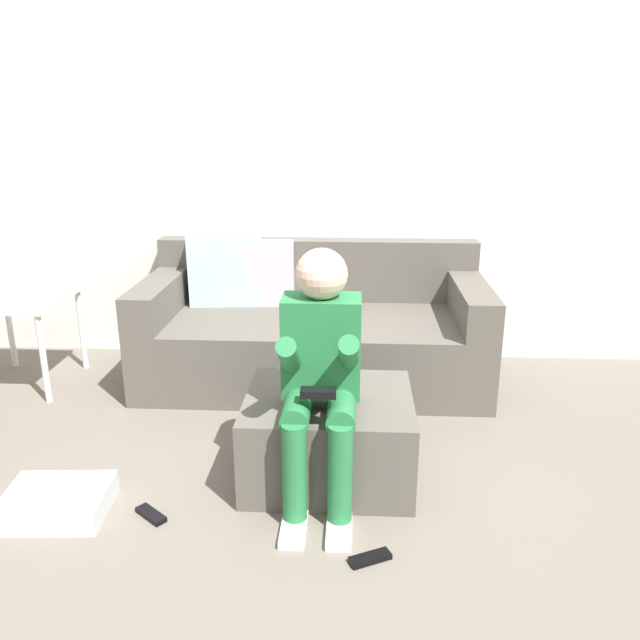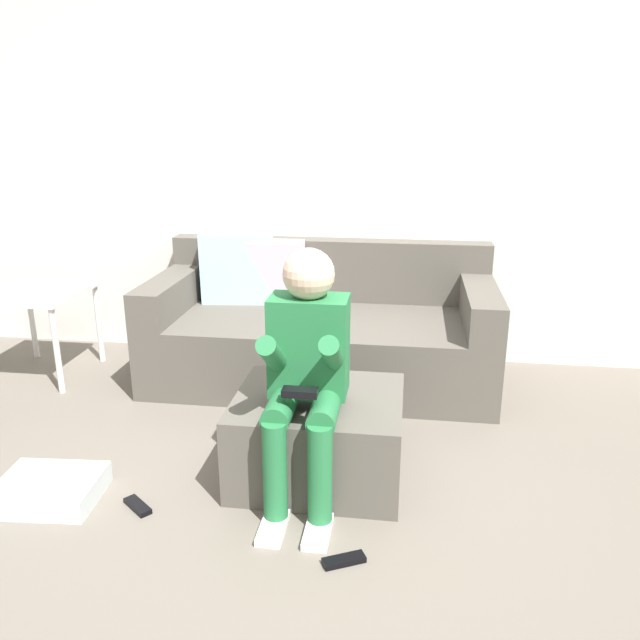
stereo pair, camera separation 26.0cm
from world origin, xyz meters
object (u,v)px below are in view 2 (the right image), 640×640
at_px(storage_bin, 50,489).
at_px(remote_by_storage_bin, 138,506).
at_px(couch_sectional, 319,331).
at_px(side_table, 39,302).
at_px(remote_near_ottoman, 344,560).
at_px(person_seated, 306,364).
at_px(ottoman, 319,436).

height_order(storage_bin, remote_by_storage_bin, storage_bin).
distance_m(couch_sectional, side_table, 1.74).
distance_m(side_table, remote_near_ottoman, 2.61).
distance_m(couch_sectional, person_seated, 1.35).
bearing_deg(remote_near_ottoman, person_seated, 89.51).
distance_m(ottoman, remote_by_storage_bin, 0.83).
bearing_deg(person_seated, remote_by_storage_bin, -162.44).
distance_m(person_seated, remote_by_storage_bin, 0.93).
xyz_separation_m(ottoman, remote_near_ottoman, (0.18, -0.60, -0.18)).
bearing_deg(storage_bin, ottoman, 18.46).
xyz_separation_m(couch_sectional, remote_near_ottoman, (0.34, -1.74, -0.29)).
xyz_separation_m(remote_near_ottoman, remote_by_storage_bin, (-0.89, 0.22, 0.00)).
distance_m(person_seated, remote_near_ottoman, 0.76).
xyz_separation_m(ottoman, remote_by_storage_bin, (-0.71, -0.38, -0.18)).
distance_m(ottoman, remote_near_ottoman, 0.65).
relative_size(storage_bin, side_table, 0.72).
distance_m(ottoman, storage_bin, 1.18).
bearing_deg(remote_by_storage_bin, ottoman, 67.30).
relative_size(couch_sectional, person_seated, 1.93).
distance_m(couch_sectional, remote_near_ottoman, 1.80).
bearing_deg(ottoman, remote_near_ottoman, -73.27).
bearing_deg(side_table, remote_by_storage_bin, -48.46).
bearing_deg(remote_near_ottoman, ottoman, 80.61).
bearing_deg(person_seated, ottoman, 79.81).
distance_m(couch_sectional, ottoman, 1.16).
bearing_deg(couch_sectional, storage_bin, -121.92).
distance_m(storage_bin, remote_near_ottoman, 1.31).
bearing_deg(remote_by_storage_bin, person_seated, 56.88).
xyz_separation_m(couch_sectional, person_seated, (0.14, -1.31, 0.30)).
relative_size(side_table, remote_by_storage_bin, 3.75).
xyz_separation_m(ottoman, side_table, (-1.88, 0.94, 0.28)).
bearing_deg(remote_by_storage_bin, remote_near_ottoman, 25.53).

